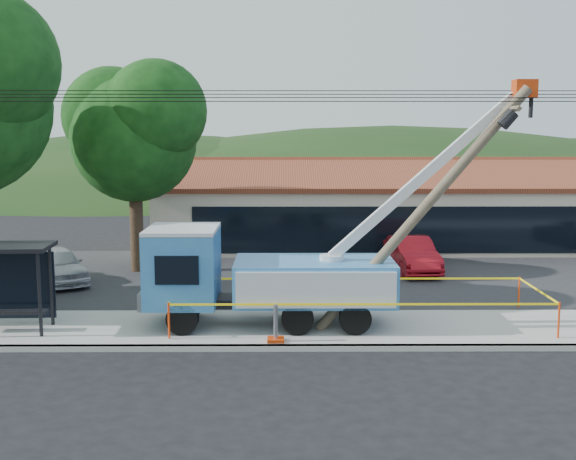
# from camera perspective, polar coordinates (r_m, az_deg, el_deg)

# --- Properties ---
(ground) EXTENTS (120.00, 120.00, 0.00)m
(ground) POSITION_cam_1_polar(r_m,az_deg,el_deg) (18.43, 2.02, -11.46)
(ground) COLOR black
(ground) RESTS_ON ground
(curb) EXTENTS (60.00, 0.25, 0.15)m
(curb) POSITION_cam_1_polar(r_m,az_deg,el_deg) (20.40, 1.78, -9.29)
(curb) COLOR #ADA9A2
(curb) RESTS_ON ground
(sidewalk) EXTENTS (60.00, 4.00, 0.15)m
(sidewalk) POSITION_cam_1_polar(r_m,az_deg,el_deg) (22.22, 1.60, -7.83)
(sidewalk) COLOR #ADA9A2
(sidewalk) RESTS_ON ground
(parking_lot) EXTENTS (60.00, 12.00, 0.10)m
(parking_lot) POSITION_cam_1_polar(r_m,az_deg,el_deg) (29.99, 1.09, -3.68)
(parking_lot) COLOR #28282B
(parking_lot) RESTS_ON ground
(strip_mall) EXTENTS (22.50, 8.53, 4.67)m
(strip_mall) POSITION_cam_1_polar(r_m,az_deg,el_deg) (37.88, 6.87, 1.53)
(strip_mall) COLOR beige
(strip_mall) RESTS_ON ground
(tree_lot) EXTENTS (6.30, 5.60, 8.94)m
(tree_lot) POSITION_cam_1_polar(r_m,az_deg,el_deg) (31.00, -12.10, 7.99)
(tree_lot) COLOR #332316
(tree_lot) RESTS_ON ground
(hill_west) EXTENTS (78.40, 56.00, 28.00)m
(hill_west) POSITION_cam_1_polar(r_m,az_deg,el_deg) (74.01, -11.44, 3.14)
(hill_west) COLOR #163312
(hill_west) RESTS_ON ground
(hill_center) EXTENTS (89.60, 64.00, 32.00)m
(hill_center) POSITION_cam_1_polar(r_m,az_deg,el_deg) (73.41, 8.11, 3.18)
(hill_center) COLOR #163312
(hill_center) RESTS_ON ground
(utility_truck) EXTENTS (11.63, 4.06, 7.40)m
(utility_truck) POSITION_cam_1_polar(r_m,az_deg,el_deg) (22.09, -1.96, -3.47)
(utility_truck) COLOR black
(utility_truck) RESTS_ON ground
(leaning_pole) EXTENTS (6.23, 1.75, 7.35)m
(leaning_pole) POSITION_cam_1_polar(r_m,az_deg,el_deg) (21.66, 11.33, 2.45)
(leaning_pole) COLOR brown
(leaning_pole) RESTS_ON ground
(bus_shelter) EXTENTS (2.77, 1.78, 2.60)m
(bus_shelter) POSITION_cam_1_polar(r_m,az_deg,el_deg) (23.04, -21.30, -2.74)
(bus_shelter) COLOR black
(bus_shelter) RESTS_ON ground
(caution_tape) EXTENTS (11.29, 3.62, 1.05)m
(caution_tape) POSITION_cam_1_polar(r_m,az_deg,el_deg) (22.64, 5.55, -5.33)
(caution_tape) COLOR red
(caution_tape) RESTS_ON ground
(car_silver) EXTENTS (3.67, 4.49, 1.44)m
(car_silver) POSITION_cam_1_polar(r_m,az_deg,el_deg) (29.89, -17.72, -4.21)
(car_silver) COLOR #B3B5BB
(car_silver) RESTS_ON ground
(car_red) EXTENTS (1.92, 4.57, 1.47)m
(car_red) POSITION_cam_1_polar(r_m,az_deg,el_deg) (31.24, 9.73, -3.42)
(car_red) COLOR #A6101A
(car_red) RESTS_ON ground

